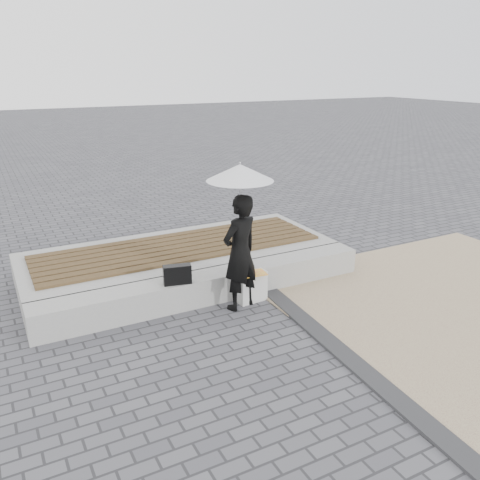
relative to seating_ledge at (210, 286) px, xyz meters
name	(u,v)px	position (x,y,z in m)	size (l,w,h in m)	color
ground	(266,350)	(0.00, -1.60, -0.20)	(80.00, 80.00, 0.00)	#505055
edging_band	(342,353)	(0.75, -2.10, -0.18)	(0.25, 5.20, 0.04)	#2E2F31
seating_ledge	(210,286)	(0.00, 0.00, 0.00)	(5.00, 0.45, 0.40)	#A3A29D
timber_platform	(180,259)	(0.00, 1.20, 0.00)	(5.00, 2.00, 0.40)	#9F9E9A
timber_decking	(179,247)	(0.00, 1.20, 0.22)	(4.60, 1.40, 0.04)	brown
woman	(240,253)	(0.26, -0.44, 0.62)	(0.60, 0.39, 1.63)	black
parasol	(240,173)	(0.26, -0.44, 1.72)	(0.88, 0.88, 1.13)	#A8A8AD
handbag	(177,275)	(-0.54, -0.12, 0.33)	(0.38, 0.13, 0.27)	black
canvas_tote	(252,287)	(0.50, -0.36, 0.02)	(0.43, 0.18, 0.45)	silver
magazine	(254,273)	(0.50, -0.41, 0.25)	(0.34, 0.25, 0.01)	#FE5044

